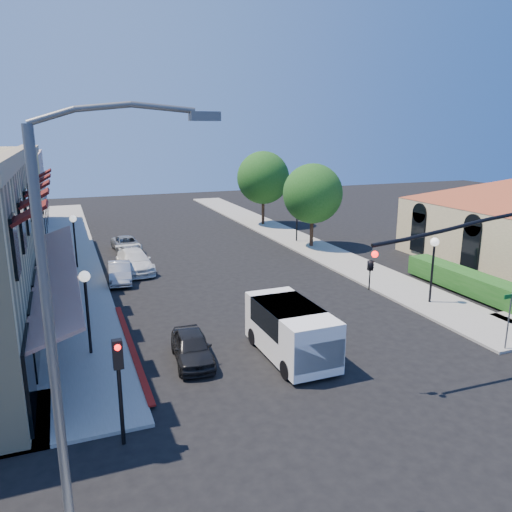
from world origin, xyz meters
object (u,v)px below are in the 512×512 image
object	(u,v)px
signal_mast_arm	(500,264)
lamppost_right_far	(297,209)
street_name_sign	(510,312)
parked_car_c	(135,261)
lamppost_right_near	(434,254)
cobra_streetlight	(68,321)
parked_car_d	(126,244)
street_tree_a	(313,194)
parked_car_b	(120,272)
parked_car_a	(192,347)
white_van	(291,328)
lamppost_left_far	(74,228)
secondary_signal	(119,373)
street_tree_b	(263,178)
lamppost_left_near	(86,291)

from	to	relation	value
signal_mast_arm	lamppost_right_far	size ratio (longest dim) A/B	2.24
signal_mast_arm	street_name_sign	bearing A→B (deg)	23.20
parked_car_c	lamppost_right_near	bearing A→B (deg)	-44.35
cobra_streetlight	parked_car_d	bearing A→B (deg)	81.17
lamppost_right_far	parked_car_c	size ratio (longest dim) A/B	0.76
street_tree_a	parked_car_b	size ratio (longest dim) A/B	1.78
lamppost_right_near	parked_car_a	bearing A→B (deg)	-171.45
signal_mast_arm	white_van	world-z (taller)	signal_mast_arm
lamppost_right_near	lamppost_left_far	bearing A→B (deg)	140.53
lamppost_right_near	parked_car_b	distance (m)	17.88
street_tree_a	parked_car_a	xyz separation A→B (m)	(-13.60, -16.00, -3.59)
secondary_signal	lamppost_right_far	size ratio (longest dim) A/B	0.93
signal_mast_arm	parked_car_b	distance (m)	20.70
white_van	secondary_signal	bearing A→B (deg)	-153.33
parked_car_a	parked_car_c	bearing A→B (deg)	96.34
street_name_sign	white_van	distance (m)	8.94
secondary_signal	parked_car_a	world-z (taller)	secondary_signal
street_tree_b	parked_car_a	size ratio (longest dim) A/B	1.99
street_name_sign	lamppost_left_far	distance (m)	25.48
street_name_sign	lamppost_right_near	world-z (taller)	lamppost_right_near
lamppost_left_near	lamppost_left_far	world-z (taller)	same
cobra_streetlight	parked_car_b	size ratio (longest dim) A/B	2.56
secondary_signal	lamppost_right_near	bearing A→B (deg)	21.78
street_name_sign	parked_car_c	xyz separation A→B (m)	(-12.54, 17.80, -1.01)
street_tree_b	street_name_sign	xyz separation A→B (m)	(-1.30, -29.80, -2.85)
parked_car_b	lamppost_left_far	bearing A→B (deg)	124.51
lamppost_left_far	secondary_signal	bearing A→B (deg)	-88.61
cobra_streetlight	lamppost_right_far	xyz separation A→B (m)	(17.65, 26.00, -2.53)
lamppost_right_near	white_van	distance (m)	10.10
secondary_signal	parked_car_b	distance (m)	16.73
lamppost_right_near	parked_car_a	xyz separation A→B (m)	(-13.30, -2.00, -2.13)
lamppost_left_near	street_tree_a	bearing A→B (deg)	38.98
lamppost_left_near	white_van	bearing A→B (deg)	-22.30
parked_car_b	street_tree_b	bearing A→B (deg)	48.02
white_van	parked_car_b	size ratio (longest dim) A/B	1.33
street_name_sign	parked_car_b	xyz separation A→B (m)	(-13.70, 15.75, -1.10)
street_name_sign	parked_car_a	xyz separation A→B (m)	(-12.30, 3.80, -1.10)
lamppost_left_far	parked_car_d	distance (m)	5.87
street_tree_b	parked_car_d	bearing A→B (deg)	-156.19
street_tree_a	parked_car_c	bearing A→B (deg)	-171.77
lamppost_left_near	lamppost_right_near	distance (m)	17.00
parked_car_c	parked_car_d	world-z (taller)	parked_car_c
lamppost_left_near	parked_car_c	bearing A→B (deg)	73.90
street_tree_a	signal_mast_arm	xyz separation A→B (m)	(-2.94, -20.50, -0.11)
lamppost_left_far	lamppost_right_near	bearing A→B (deg)	-39.47
street_tree_a	parked_car_a	distance (m)	21.30
secondary_signal	lamppost_left_near	bearing A→B (deg)	94.34
street_tree_b	secondary_signal	bearing A→B (deg)	-118.77
parked_car_a	street_name_sign	bearing A→B (deg)	-11.80
lamppost_right_far	parked_car_c	xyz separation A→B (m)	(-13.54, -4.00, -2.05)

